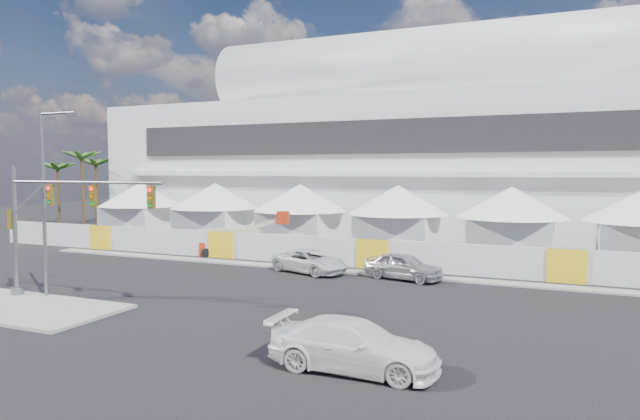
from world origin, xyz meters
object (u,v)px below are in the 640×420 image
at_px(sedan_silver, 403,266).
at_px(pickup_curb, 310,261).
at_px(pickup_near, 354,345).
at_px(lot_car_a, 612,265).
at_px(streetlight_median, 47,190).
at_px(lot_car_c, 147,237).
at_px(traffic_mast, 46,223).
at_px(boom_lift, 231,244).

relative_size(sedan_silver, pickup_curb, 0.91).
relative_size(sedan_silver, pickup_near, 0.84).
height_order(lot_car_a, streetlight_median, streetlight_median).
height_order(sedan_silver, pickup_near, pickup_near).
relative_size(lot_car_c, streetlight_median, 0.47).
bearing_deg(sedan_silver, streetlight_median, 142.25).
height_order(pickup_curb, traffic_mast, traffic_mast).
relative_size(sedan_silver, lot_car_c, 1.08).
xyz_separation_m(pickup_curb, lot_car_c, (-19.18, 6.79, -0.09)).
height_order(lot_car_a, boom_lift, boom_lift).
distance_m(pickup_curb, streetlight_median, 16.07).
relative_size(traffic_mast, boom_lift, 1.39).
relative_size(sedan_silver, streetlight_median, 0.51).
xyz_separation_m(pickup_curb, streetlight_median, (-9.20, -12.23, 4.89)).
bearing_deg(streetlight_median, pickup_curb, 53.04).
bearing_deg(boom_lift, pickup_curb, -43.01).
bearing_deg(traffic_mast, streetlight_median, 128.39).
distance_m(sedan_silver, streetlight_median, 20.30).
xyz_separation_m(lot_car_c, boom_lift, (10.59, -2.71, 0.29)).
bearing_deg(streetlight_median, lot_car_a, 34.77).
bearing_deg(pickup_curb, traffic_mast, 164.04).
relative_size(traffic_mast, streetlight_median, 1.04).
height_order(sedan_silver, boom_lift, boom_lift).
bearing_deg(lot_car_a, boom_lift, 95.78).
height_order(pickup_near, lot_car_a, pickup_near).
distance_m(pickup_near, lot_car_c, 36.00).
bearing_deg(lot_car_a, lot_car_c, 90.07).
height_order(lot_car_a, traffic_mast, traffic_mast).
relative_size(sedan_silver, boom_lift, 0.68).
bearing_deg(streetlight_median, boom_lift, 87.87).
relative_size(lot_car_a, traffic_mast, 0.43).
distance_m(pickup_near, streetlight_median, 19.00).
bearing_deg(pickup_curb, lot_car_a, -50.82).
distance_m(pickup_curb, boom_lift, 9.52).
relative_size(streetlight_median, boom_lift, 1.34).
xyz_separation_m(traffic_mast, streetlight_median, (-0.34, 0.43, 1.66)).
relative_size(lot_car_c, traffic_mast, 0.45).
relative_size(sedan_silver, traffic_mast, 0.49).
relative_size(pickup_curb, traffic_mast, 0.53).
bearing_deg(streetlight_median, lot_car_c, 117.69).
height_order(sedan_silver, traffic_mast, traffic_mast).
bearing_deg(boom_lift, traffic_mast, -108.55).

